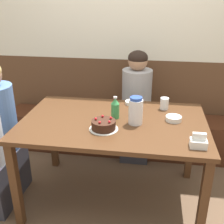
{
  "coord_description": "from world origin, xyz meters",
  "views": [
    {
      "loc": [
        0.3,
        -2.03,
        1.73
      ],
      "look_at": [
        -0.02,
        0.05,
        0.82
      ],
      "focal_mm": 45.0,
      "sensor_mm": 36.0,
      "label": 1
    }
  ],
  "objects_px": {
    "bench_seat": "(124,134)",
    "water_pitcher": "(136,111)",
    "birthday_cake": "(104,125)",
    "bowl_soup_white": "(132,102)",
    "glass_water_tall": "(164,103)",
    "bowl_rice_small": "(174,119)",
    "napkin_holder": "(199,142)",
    "soju_bottle": "(115,108)",
    "person_teal_shirt": "(136,110)"
  },
  "relations": [
    {
      "from": "bench_seat",
      "to": "water_pitcher",
      "type": "height_order",
      "value": "water_pitcher"
    },
    {
      "from": "bench_seat",
      "to": "birthday_cake",
      "type": "height_order",
      "value": "birthday_cake"
    },
    {
      "from": "bowl_soup_white",
      "to": "glass_water_tall",
      "type": "relative_size",
      "value": 1.14
    },
    {
      "from": "bench_seat",
      "to": "glass_water_tall",
      "type": "bearing_deg",
      "value": -52.31
    },
    {
      "from": "bench_seat",
      "to": "bowl_soup_white",
      "type": "height_order",
      "value": "bowl_soup_white"
    },
    {
      "from": "water_pitcher",
      "to": "bowl_rice_small",
      "type": "bearing_deg",
      "value": 17.46
    },
    {
      "from": "napkin_holder",
      "to": "bowl_rice_small",
      "type": "relative_size",
      "value": 0.87
    },
    {
      "from": "water_pitcher",
      "to": "soju_bottle",
      "type": "height_order",
      "value": "water_pitcher"
    },
    {
      "from": "soju_bottle",
      "to": "bowl_rice_small",
      "type": "distance_m",
      "value": 0.48
    },
    {
      "from": "bowl_soup_white",
      "to": "person_teal_shirt",
      "type": "bearing_deg",
      "value": 86.28
    },
    {
      "from": "person_teal_shirt",
      "to": "glass_water_tall",
      "type": "bearing_deg",
      "value": 32.5
    },
    {
      "from": "bowl_rice_small",
      "to": "water_pitcher",
      "type": "bearing_deg",
      "value": -162.54
    },
    {
      "from": "bowl_rice_small",
      "to": "soju_bottle",
      "type": "bearing_deg",
      "value": -178.37
    },
    {
      "from": "napkin_holder",
      "to": "person_teal_shirt",
      "type": "xyz_separation_m",
      "value": [
        -0.48,
        1.06,
        -0.25
      ]
    },
    {
      "from": "soju_bottle",
      "to": "napkin_holder",
      "type": "height_order",
      "value": "soju_bottle"
    },
    {
      "from": "bowl_rice_small",
      "to": "person_teal_shirt",
      "type": "distance_m",
      "value": 0.78
    },
    {
      "from": "birthday_cake",
      "to": "glass_water_tall",
      "type": "bearing_deg",
      "value": 46.18
    },
    {
      "from": "birthday_cake",
      "to": "glass_water_tall",
      "type": "height_order",
      "value": "glass_water_tall"
    },
    {
      "from": "soju_bottle",
      "to": "person_teal_shirt",
      "type": "bearing_deg",
      "value": 79.26
    },
    {
      "from": "napkin_holder",
      "to": "glass_water_tall",
      "type": "relative_size",
      "value": 1.07
    },
    {
      "from": "soju_bottle",
      "to": "bowl_soup_white",
      "type": "relative_size",
      "value": 1.57
    },
    {
      "from": "bench_seat",
      "to": "glass_water_tall",
      "type": "relative_size",
      "value": 26.06
    },
    {
      "from": "napkin_holder",
      "to": "person_teal_shirt",
      "type": "bearing_deg",
      "value": 114.46
    },
    {
      "from": "bowl_soup_white",
      "to": "glass_water_tall",
      "type": "xyz_separation_m",
      "value": [
        0.29,
        -0.07,
        0.04
      ]
    },
    {
      "from": "bench_seat",
      "to": "napkin_holder",
      "type": "distance_m",
      "value": 1.45
    },
    {
      "from": "bowl_soup_white",
      "to": "bowl_rice_small",
      "type": "xyz_separation_m",
      "value": [
        0.37,
        -0.31,
        0.0
      ]
    },
    {
      "from": "soju_bottle",
      "to": "bowl_soup_white",
      "type": "height_order",
      "value": "soju_bottle"
    },
    {
      "from": "napkin_holder",
      "to": "bowl_soup_white",
      "type": "relative_size",
      "value": 0.94
    },
    {
      "from": "birthday_cake",
      "to": "napkin_holder",
      "type": "relative_size",
      "value": 1.99
    },
    {
      "from": "birthday_cake",
      "to": "water_pitcher",
      "type": "distance_m",
      "value": 0.28
    },
    {
      "from": "napkin_holder",
      "to": "birthday_cake",
      "type": "bearing_deg",
      "value": 166.26
    },
    {
      "from": "water_pitcher",
      "to": "glass_water_tall",
      "type": "distance_m",
      "value": 0.41
    },
    {
      "from": "soju_bottle",
      "to": "napkin_holder",
      "type": "bearing_deg",
      "value": -32.16
    },
    {
      "from": "bench_seat",
      "to": "bowl_rice_small",
      "type": "relative_size",
      "value": 21.18
    },
    {
      "from": "person_teal_shirt",
      "to": "water_pitcher",
      "type": "bearing_deg",
      "value": 3.21
    },
    {
      "from": "bowl_soup_white",
      "to": "bowl_rice_small",
      "type": "height_order",
      "value": "bowl_rice_small"
    },
    {
      "from": "bench_seat",
      "to": "birthday_cake",
      "type": "xyz_separation_m",
      "value": [
        -0.05,
        -1.0,
        0.59
      ]
    },
    {
      "from": "soju_bottle",
      "to": "glass_water_tall",
      "type": "distance_m",
      "value": 0.47
    },
    {
      "from": "person_teal_shirt",
      "to": "birthday_cake",
      "type": "bearing_deg",
      "value": -11.57
    },
    {
      "from": "birthday_cake",
      "to": "bowl_soup_white",
      "type": "height_order",
      "value": "birthday_cake"
    },
    {
      "from": "birthday_cake",
      "to": "person_teal_shirt",
      "type": "relative_size",
      "value": 0.18
    },
    {
      "from": "napkin_holder",
      "to": "glass_water_tall",
      "type": "height_order",
      "value": "napkin_holder"
    },
    {
      "from": "bench_seat",
      "to": "bowl_rice_small",
      "type": "xyz_separation_m",
      "value": [
        0.48,
        -0.77,
        0.57
      ]
    },
    {
      "from": "glass_water_tall",
      "to": "person_teal_shirt",
      "type": "distance_m",
      "value": 0.57
    },
    {
      "from": "bowl_rice_small",
      "to": "glass_water_tall",
      "type": "bearing_deg",
      "value": 106.49
    },
    {
      "from": "water_pitcher",
      "to": "bowl_soup_white",
      "type": "relative_size",
      "value": 1.86
    },
    {
      "from": "bowl_rice_small",
      "to": "glass_water_tall",
      "type": "distance_m",
      "value": 0.25
    },
    {
      "from": "person_teal_shirt",
      "to": "napkin_holder",
      "type": "bearing_deg",
      "value": 24.46
    },
    {
      "from": "bowl_rice_small",
      "to": "bench_seat",
      "type": "bearing_deg",
      "value": 121.94
    },
    {
      "from": "birthday_cake",
      "to": "bowl_rice_small",
      "type": "height_order",
      "value": "birthday_cake"
    }
  ]
}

